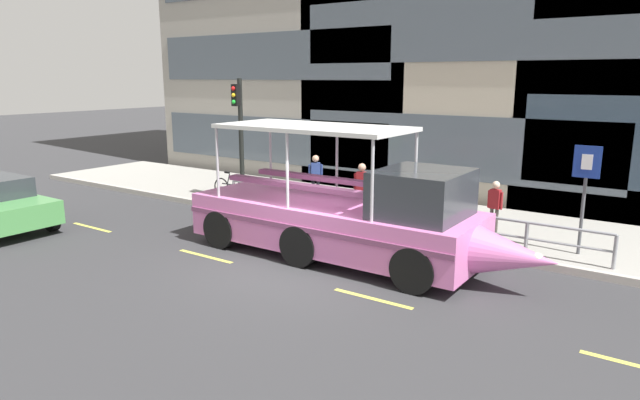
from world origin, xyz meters
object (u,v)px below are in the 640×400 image
pedestrian_mid_left (420,194)px  pedestrian_mid_right (362,186)px  pedestrian_near_bow (495,203)px  duck_tour_boat (350,218)px  leaned_bicycle (232,188)px  traffic_light_pole (240,128)px  parking_sign (585,181)px  pedestrian_near_stern (316,175)px

pedestrian_mid_left → pedestrian_mid_right: 1.82m
pedestrian_mid_left → pedestrian_near_bow: bearing=7.8°
duck_tour_boat → pedestrian_mid_right: (-1.46, 3.04, 0.16)m
pedestrian_near_bow → leaned_bicycle: bearing=-175.7°
traffic_light_pole → pedestrian_mid_left: 6.74m
pedestrian_mid_right → parking_sign: bearing=0.1°
leaned_bicycle → pedestrian_mid_left: pedestrian_mid_left is taller
traffic_light_pole → pedestrian_mid_left: size_ratio=2.69×
leaned_bicycle → pedestrian_near_stern: (2.88, 1.02, 0.63)m
parking_sign → pedestrian_near_stern: size_ratio=1.59×
pedestrian_mid_right → pedestrian_near_stern: (-2.28, 0.83, -0.02)m
pedestrian_mid_right → leaned_bicycle: bearing=-178.0°
traffic_light_pole → leaned_bicycle: traffic_light_pole is taller
leaned_bicycle → duck_tour_boat: size_ratio=0.19×
duck_tour_boat → pedestrian_near_stern: size_ratio=5.52×
pedestrian_mid_left → traffic_light_pole: bearing=-176.7°
traffic_light_pole → duck_tour_boat: (6.20, -2.88, -1.66)m
parking_sign → pedestrian_near_bow: 2.46m
pedestrian_near_bow → pedestrian_mid_left: (-2.07, -0.28, 0.03)m
pedestrian_near_bow → pedestrian_mid_right: 3.91m
traffic_light_pole → pedestrian_near_stern: 3.05m
parking_sign → pedestrian_near_bow: (-2.24, 0.49, -0.90)m
leaned_bicycle → pedestrian_near_bow: (9.04, 0.68, 0.53)m
duck_tour_boat → parking_sign: bearing=33.3°
parking_sign → pedestrian_mid_right: (-6.12, -0.01, -0.78)m
pedestrian_near_bow → pedestrian_near_stern: pedestrian_near_stern is taller
pedestrian_near_stern → parking_sign: bearing=-5.6°
parking_sign → pedestrian_mid_left: bearing=177.3°
parking_sign → leaned_bicycle: size_ratio=1.52×
traffic_light_pole → pedestrian_mid_left: traffic_light_pole is taller
duck_tour_boat → leaned_bicycle: bearing=156.7°
traffic_light_pole → duck_tour_boat: size_ratio=0.45×
traffic_light_pole → duck_tour_boat: traffic_light_pole is taller
pedestrian_near_bow → duck_tour_boat: bearing=-124.2°
pedestrian_mid_right → pedestrian_near_bow: bearing=7.3°
duck_tour_boat → pedestrian_mid_right: duck_tour_boat is taller
pedestrian_near_stern → traffic_light_pole: bearing=-158.0°
pedestrian_mid_left → leaned_bicycle: bearing=-176.7°
parking_sign → duck_tour_boat: duck_tour_boat is taller
duck_tour_boat → pedestrian_near_stern: (-3.75, 3.87, 0.14)m
leaned_bicycle → traffic_light_pole: bearing=3.1°
traffic_light_pole → pedestrian_mid_left: bearing=3.3°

